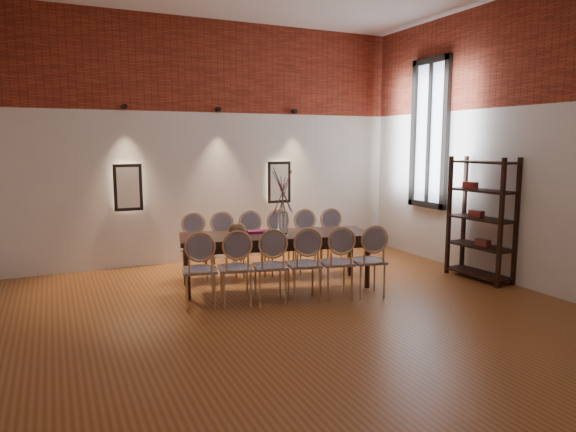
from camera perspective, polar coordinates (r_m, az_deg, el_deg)
name	(u,v)px	position (r m, az deg, el deg)	size (l,w,h in m)	color
floor	(296,324)	(5.84, 0.94, -11.96)	(7.00, 7.00, 0.02)	#955325
wall_back	(205,143)	(8.82, -9.18, 8.05)	(7.00, 0.10, 4.00)	silver
wall_right	(534,143)	(7.72, 25.67, 7.36)	(0.10, 7.00, 4.00)	silver
brick_band_back	(205,66)	(8.84, -9.24, 16.17)	(7.00, 0.02, 1.50)	maroon
brick_band_right	(537,46)	(7.77, 25.92, 16.62)	(0.02, 7.00, 1.50)	maroon
niche_left	(128,187)	(8.49, -17.37, 3.05)	(0.36, 0.06, 0.66)	#FFEAC6
niche_right	(278,182)	(9.19, -1.07, 3.78)	(0.36, 0.06, 0.66)	#FFEAC6
spot_fixture_left	(124,107)	(8.45, -17.71, 11.51)	(0.08, 0.08, 0.10)	black
spot_fixture_mid	(218,109)	(8.77, -7.74, 11.67)	(0.08, 0.08, 0.10)	black
spot_fixture_right	(294,111)	(9.28, 0.72, 11.54)	(0.08, 0.08, 0.10)	black
window_glass	(430,134)	(9.08, 15.51, 8.80)	(0.02, 0.78, 2.38)	silver
window_frame	(429,134)	(9.06, 15.41, 8.81)	(0.08, 0.90, 2.50)	black
window_mullion	(429,134)	(9.06, 15.41, 8.81)	(0.06, 0.06, 2.40)	black
dining_table	(276,260)	(7.18, -1.34, -4.93)	(2.61, 0.84, 0.75)	black
chair_near_a	(200,270)	(6.34, -9.77, -5.91)	(0.44, 0.44, 0.94)	tan
chair_near_b	(236,268)	(6.38, -5.85, -5.75)	(0.44, 0.44, 0.94)	tan
chair_near_c	(270,266)	(6.45, -2.00, -5.57)	(0.44, 0.44, 0.94)	tan
chair_near_d	(304,264)	(6.54, 1.76, -5.37)	(0.44, 0.44, 0.94)	tan
chair_near_e	(336,262)	(6.66, 5.40, -5.16)	(0.44, 0.44, 0.94)	tan
chair_near_f	(368,261)	(6.81, 8.89, -4.93)	(0.44, 0.44, 0.94)	tan
chair_far_a	(194,247)	(7.71, -10.35, -3.43)	(0.44, 0.44, 0.94)	tan
chair_far_b	(224,246)	(7.74, -7.13, -3.32)	(0.44, 0.44, 0.94)	tan
chair_far_c	(253,245)	(7.79, -3.95, -3.19)	(0.44, 0.44, 0.94)	tan
chair_far_d	(281,243)	(7.87, -0.81, -3.06)	(0.44, 0.44, 0.94)	tan
chair_far_e	(308,242)	(7.97, 2.25, -2.92)	(0.44, 0.44, 0.94)	tan
chair_far_f	(335,241)	(8.09, 5.22, -2.78)	(0.44, 0.44, 0.94)	tan
vase	(283,223)	(7.10, -0.59, -0.76)	(0.14, 0.14, 0.30)	silver
dried_branches	(283,190)	(7.04, -0.60, 2.86)	(0.50, 0.50, 0.70)	#4C362C
bowl	(237,229)	(6.95, -5.64, -1.49)	(0.24, 0.24, 0.18)	brown
book	(257,232)	(7.20, -3.48, -1.74)	(0.26, 0.18, 0.03)	#7E0D49
shelving_rack	(481,219)	(8.00, 20.68, -0.28)	(0.38, 1.00, 1.80)	black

